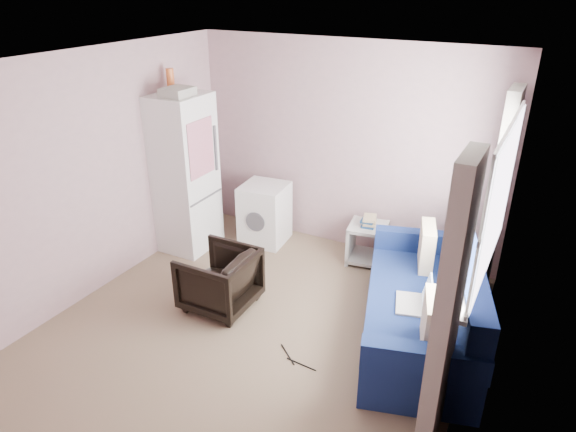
% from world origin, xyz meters
% --- Properties ---
extents(room, '(3.84, 4.24, 2.54)m').
position_xyz_m(room, '(0.02, 0.01, 1.25)').
color(room, '#7D6751').
rests_on(room, ground).
extents(armchair, '(0.64, 0.68, 0.69)m').
position_xyz_m(armchair, '(-0.54, 0.22, 0.35)').
color(armchair, black).
rests_on(armchair, ground).
extents(fridge, '(0.68, 0.67, 2.17)m').
position_xyz_m(fridge, '(-1.68, 1.13, 0.97)').
color(fridge, silver).
rests_on(fridge, ground).
extents(washing_machine, '(0.59, 0.59, 0.76)m').
position_xyz_m(washing_machine, '(-0.87, 1.69, 0.40)').
color(washing_machine, silver).
rests_on(washing_machine, ground).
extents(side_table, '(0.49, 0.49, 0.59)m').
position_xyz_m(side_table, '(0.47, 1.80, 0.28)').
color(side_table, '#A6A6A3').
rests_on(side_table, ground).
extents(sofa, '(1.47, 2.24, 0.92)m').
position_xyz_m(sofa, '(1.45, 0.67, 0.34)').
color(sofa, navy).
rests_on(sofa, ground).
extents(window_dressing, '(0.17, 2.62, 2.18)m').
position_xyz_m(window_dressing, '(1.78, 0.70, 1.11)').
color(window_dressing, white).
rests_on(window_dressing, ground).
extents(floor_cables, '(0.44, 0.20, 0.01)m').
position_xyz_m(floor_cables, '(0.52, -0.15, 0.01)').
color(floor_cables, black).
rests_on(floor_cables, ground).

